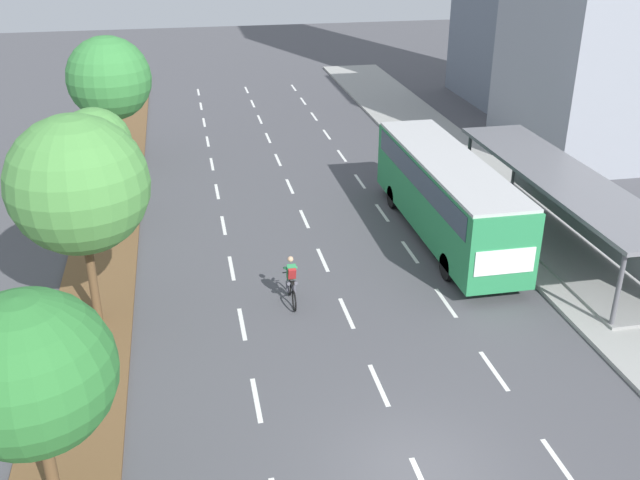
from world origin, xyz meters
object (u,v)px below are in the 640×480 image
(median_tree_nearest, at_px, (31,373))
(median_tree_third, at_px, (95,145))
(bus, at_px, (446,190))
(median_tree_fourth, at_px, (109,79))
(cyclist, at_px, (291,282))
(median_tree_second, at_px, (78,185))
(bus_shelter, at_px, (564,202))

(median_tree_nearest, distance_m, median_tree_third, 16.05)
(bus, xyz_separation_m, median_tree_fourth, (-13.51, 11.94, 2.41))
(cyclist, relative_size, median_tree_second, 0.27)
(bus_shelter, height_order, median_tree_third, median_tree_third)
(bus_shelter, bearing_deg, median_tree_third, 162.82)
(median_tree_nearest, relative_size, median_tree_second, 0.79)
(bus, distance_m, median_tree_nearest, 18.30)
(median_tree_second, bearing_deg, median_tree_fourth, 90.64)
(cyclist, height_order, median_tree_third, median_tree_third)
(median_tree_fourth, bearing_deg, cyclist, -67.69)
(median_tree_fourth, bearing_deg, bus_shelter, -37.33)
(cyclist, bearing_deg, median_tree_third, 130.05)
(cyclist, distance_m, median_tree_third, 10.79)
(cyclist, relative_size, median_tree_third, 0.37)
(cyclist, distance_m, median_tree_nearest, 10.86)
(median_tree_third, bearing_deg, median_tree_fourth, 88.97)
(median_tree_third, relative_size, median_tree_fourth, 0.77)
(bus, bearing_deg, median_tree_second, -162.89)
(bus, height_order, median_tree_nearest, median_tree_nearest)
(cyclist, relative_size, median_tree_nearest, 0.34)
(median_tree_nearest, distance_m, median_tree_second, 8.10)
(median_tree_second, bearing_deg, bus_shelter, 8.02)
(median_tree_nearest, bearing_deg, median_tree_second, 87.94)
(bus, distance_m, cyclist, 8.14)
(bus, relative_size, median_tree_nearest, 2.11)
(bus_shelter, relative_size, median_tree_second, 1.95)
(bus, bearing_deg, median_tree_nearest, -138.32)
(bus_shelter, distance_m, median_tree_nearest, 20.83)
(bus_shelter, distance_m, cyclist, 11.53)
(median_tree_third, height_order, median_tree_fourth, median_tree_fourth)
(cyclist, xyz_separation_m, median_tree_nearest, (-6.68, -8.06, 2.89))
(bus_shelter, xyz_separation_m, bus, (-4.28, 1.62, 0.20))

